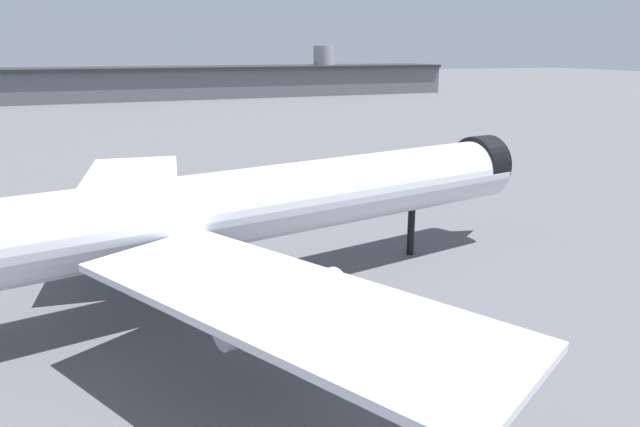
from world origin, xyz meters
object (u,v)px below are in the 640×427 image
(airliner_near_gate, at_px, (232,209))
(traffic_cone_near_nose, at_px, (337,187))
(baggage_cart_trailing, at_px, (432,195))
(baggage_tug_wing, at_px, (109,191))
(traffic_cone_wingtip, at_px, (302,188))

(airliner_near_gate, xyz_separation_m, traffic_cone_near_nose, (22.28, 31.27, -7.22))
(baggage_cart_trailing, bearing_deg, traffic_cone_near_nose, 50.85)
(baggage_tug_wing, height_order, traffic_cone_near_nose, baggage_tug_wing)
(traffic_cone_near_nose, relative_size, traffic_cone_wingtip, 1.14)
(baggage_tug_wing, relative_size, baggage_cart_trailing, 1.31)
(airliner_near_gate, distance_m, baggage_tug_wing, 39.77)
(baggage_tug_wing, bearing_deg, traffic_cone_wingtip, -62.31)
(baggage_cart_trailing, bearing_deg, baggage_tug_wing, 77.53)
(baggage_tug_wing, distance_m, baggage_cart_trailing, 44.28)
(airliner_near_gate, xyz_separation_m, baggage_tug_wing, (-9.03, 38.16, -6.63))
(baggage_cart_trailing, bearing_deg, traffic_cone_wingtip, 59.86)
(baggage_cart_trailing, xyz_separation_m, traffic_cone_wingtip, (-14.09, 12.57, -0.64))
(airliner_near_gate, relative_size, baggage_tug_wing, 18.65)
(baggage_tug_wing, xyz_separation_m, traffic_cone_near_nose, (31.31, -6.89, -0.60))
(baggage_tug_wing, relative_size, traffic_cone_near_nose, 4.62)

